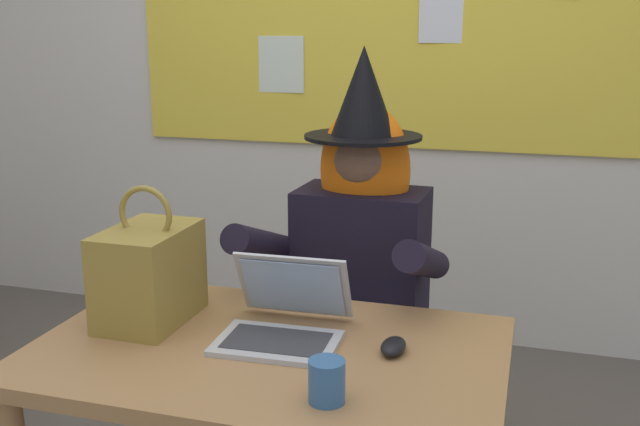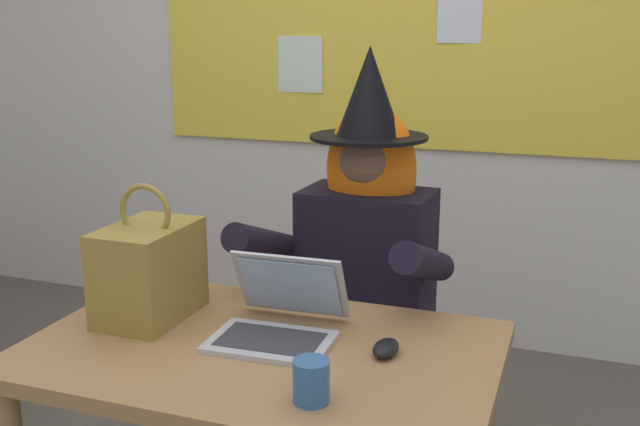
{
  "view_description": "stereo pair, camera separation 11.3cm",
  "coord_description": "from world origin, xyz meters",
  "px_view_note": "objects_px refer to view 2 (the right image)",
  "views": [
    {
      "loc": [
        0.76,
        -1.58,
        1.5
      ],
      "look_at": [
        0.17,
        0.34,
        0.99
      ],
      "focal_mm": 41.28,
      "sensor_mm": 36.0,
      "label": 1
    },
    {
      "loc": [
        0.86,
        -1.55,
        1.5
      ],
      "look_at": [
        0.17,
        0.34,
        0.99
      ],
      "focal_mm": 41.28,
      "sensor_mm": 36.0,
      "label": 2
    }
  ],
  "objects_px": {
    "coffee_mug": "(311,381)",
    "laptop": "(279,319)",
    "chair_at_desk": "(370,319)",
    "person_costumed": "(361,250)",
    "handbag": "(149,270)",
    "computer_mouse": "(386,348)",
    "desk_main": "(262,381)"
  },
  "relations": [
    {
      "from": "person_costumed",
      "to": "computer_mouse",
      "type": "xyz_separation_m",
      "value": [
        0.24,
        -0.56,
        -0.07
      ]
    },
    {
      "from": "laptop",
      "to": "computer_mouse",
      "type": "xyz_separation_m",
      "value": [
        0.29,
        -0.02,
        -0.03
      ]
    },
    {
      "from": "coffee_mug",
      "to": "computer_mouse",
      "type": "bearing_deg",
      "value": 72.55
    },
    {
      "from": "computer_mouse",
      "to": "person_costumed",
      "type": "bearing_deg",
      "value": 115.13
    },
    {
      "from": "laptop",
      "to": "computer_mouse",
      "type": "distance_m",
      "value": 0.29
    },
    {
      "from": "desk_main",
      "to": "laptop",
      "type": "relative_size",
      "value": 3.6
    },
    {
      "from": "desk_main",
      "to": "coffee_mug",
      "type": "bearing_deg",
      "value": -45.61
    },
    {
      "from": "person_costumed",
      "to": "laptop",
      "type": "bearing_deg",
      "value": -4.13
    },
    {
      "from": "chair_at_desk",
      "to": "computer_mouse",
      "type": "bearing_deg",
      "value": 16.63
    },
    {
      "from": "handbag",
      "to": "chair_at_desk",
      "type": "bearing_deg",
      "value": 56.53
    },
    {
      "from": "coffee_mug",
      "to": "laptop",
      "type": "bearing_deg",
      "value": 124.35
    },
    {
      "from": "computer_mouse",
      "to": "handbag",
      "type": "bearing_deg",
      "value": -178.97
    },
    {
      "from": "coffee_mug",
      "to": "person_costumed",
      "type": "bearing_deg",
      "value": 99.9
    },
    {
      "from": "chair_at_desk",
      "to": "desk_main",
      "type": "bearing_deg",
      "value": -8.2
    },
    {
      "from": "person_costumed",
      "to": "computer_mouse",
      "type": "height_order",
      "value": "person_costumed"
    },
    {
      "from": "laptop",
      "to": "computer_mouse",
      "type": "bearing_deg",
      "value": -5.5
    },
    {
      "from": "chair_at_desk",
      "to": "coffee_mug",
      "type": "xyz_separation_m",
      "value": [
        0.15,
        -0.96,
        0.25
      ]
    },
    {
      "from": "computer_mouse",
      "to": "coffee_mug",
      "type": "xyz_separation_m",
      "value": [
        -0.09,
        -0.28,
        0.03
      ]
    },
    {
      "from": "person_costumed",
      "to": "handbag",
      "type": "bearing_deg",
      "value": -37.28
    },
    {
      "from": "handbag",
      "to": "desk_main",
      "type": "bearing_deg",
      "value": -10.9
    },
    {
      "from": "laptop",
      "to": "coffee_mug",
      "type": "xyz_separation_m",
      "value": [
        0.2,
        -0.3,
        0.0
      ]
    },
    {
      "from": "chair_at_desk",
      "to": "person_costumed",
      "type": "height_order",
      "value": "person_costumed"
    },
    {
      "from": "person_costumed",
      "to": "coffee_mug",
      "type": "relative_size",
      "value": 15.25
    },
    {
      "from": "desk_main",
      "to": "chair_at_desk",
      "type": "distance_m",
      "value": 0.75
    },
    {
      "from": "chair_at_desk",
      "to": "coffee_mug",
      "type": "distance_m",
      "value": 1.0
    },
    {
      "from": "chair_at_desk",
      "to": "person_costumed",
      "type": "distance_m",
      "value": 0.31
    },
    {
      "from": "computer_mouse",
      "to": "chair_at_desk",
      "type": "bearing_deg",
      "value": 111.45
    },
    {
      "from": "handbag",
      "to": "coffee_mug",
      "type": "relative_size",
      "value": 3.98
    },
    {
      "from": "person_costumed",
      "to": "laptop",
      "type": "relative_size",
      "value": 4.41
    },
    {
      "from": "desk_main",
      "to": "person_costumed",
      "type": "relative_size",
      "value": 0.82
    },
    {
      "from": "desk_main",
      "to": "handbag",
      "type": "xyz_separation_m",
      "value": [
        -0.37,
        0.07,
        0.23
      ]
    },
    {
      "from": "chair_at_desk",
      "to": "person_costumed",
      "type": "xyz_separation_m",
      "value": [
        0.0,
        -0.12,
        0.28
      ]
    }
  ]
}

